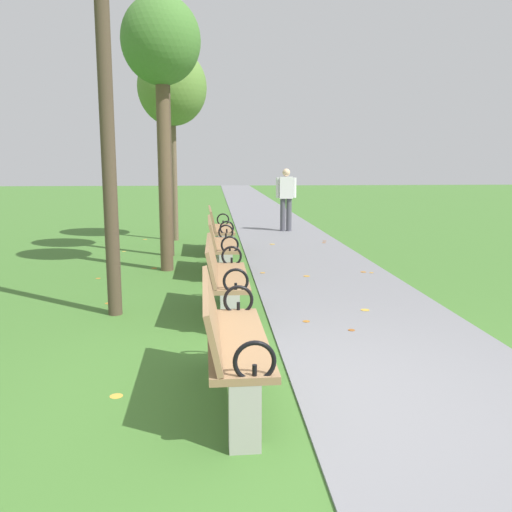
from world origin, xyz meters
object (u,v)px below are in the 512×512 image
at_px(park_bench_4, 219,229).
at_px(pedestrian_walking, 286,196).
at_px(tree_2, 161,49).
at_px(park_bench_2, 224,276).
at_px(park_bench_1, 230,339).
at_px(tree_4, 172,88).
at_px(tree_3, 165,46).
at_px(park_bench_3, 221,244).

relative_size(park_bench_4, pedestrian_walking, 1.00).
bearing_deg(tree_2, park_bench_2, -72.70).
height_order(park_bench_1, tree_4, tree_4).
distance_m(tree_2, pedestrian_walking, 6.28).
relative_size(tree_2, pedestrian_walking, 2.70).
distance_m(park_bench_4, tree_3, 3.55).
bearing_deg(park_bench_3, tree_4, 103.90).
height_order(park_bench_2, park_bench_4, same).
bearing_deg(tree_3, park_bench_2, -77.63).
distance_m(tree_4, pedestrian_walking, 4.00).
height_order(park_bench_1, park_bench_2, same).
distance_m(park_bench_4, tree_4, 3.63).
bearing_deg(park_bench_3, park_bench_1, -90.00).
bearing_deg(park_bench_2, park_bench_3, 90.00).
height_order(park_bench_3, tree_4, tree_4).
xyz_separation_m(park_bench_3, park_bench_4, (0.00, 2.13, 0.00)).
bearing_deg(park_bench_4, pedestrian_walking, 61.54).
xyz_separation_m(park_bench_4, pedestrian_walking, (1.78, 3.29, 0.44)).
xyz_separation_m(park_bench_1, pedestrian_walking, (1.78, 10.24, 0.44)).
bearing_deg(park_bench_2, park_bench_1, -90.00).
relative_size(tree_4, pedestrian_walking, 2.66).
relative_size(park_bench_3, tree_3, 0.35).
distance_m(park_bench_1, tree_4, 9.36).
height_order(tree_4, pedestrian_walking, tree_4).
xyz_separation_m(park_bench_2, pedestrian_walking, (1.78, 7.93, 0.44)).
height_order(tree_2, tree_3, tree_3).
bearing_deg(park_bench_4, park_bench_2, -90.00).
bearing_deg(park_bench_4, park_bench_1, -90.00).
height_order(park_bench_1, park_bench_4, same).
relative_size(tree_3, pedestrian_walking, 2.87).
bearing_deg(park_bench_3, park_bench_2, -90.00).
bearing_deg(park_bench_1, park_bench_3, 90.00).
bearing_deg(tree_3, park_bench_4, 17.54).
height_order(park_bench_1, tree_2, tree_2).
distance_m(park_bench_1, tree_3, 7.53).
height_order(park_bench_4, pedestrian_walking, pedestrian_walking).
relative_size(park_bench_4, tree_2, 0.37).
xyz_separation_m(park_bench_1, park_bench_2, (-0.00, 2.31, 0.00)).
xyz_separation_m(tree_3, pedestrian_walking, (2.73, 3.59, -2.96)).
bearing_deg(tree_4, park_bench_4, -62.11).
bearing_deg(park_bench_2, tree_2, 107.30).
height_order(park_bench_3, pedestrian_walking, pedestrian_walking).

